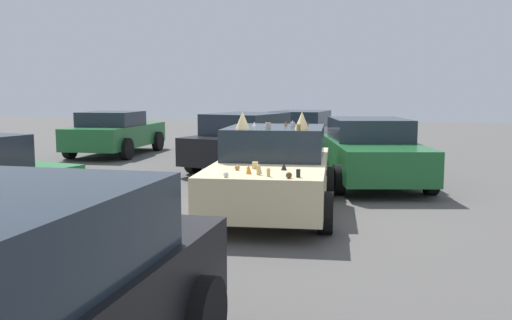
% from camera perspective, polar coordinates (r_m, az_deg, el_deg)
% --- Properties ---
extents(ground_plane, '(60.00, 60.00, 0.00)m').
position_cam_1_polar(ground_plane, '(9.82, 1.70, -5.27)').
color(ground_plane, '#514F4C').
extents(art_car_decorated, '(4.60, 2.45, 1.75)m').
position_cam_1_polar(art_car_decorated, '(9.78, 1.78, -1.00)').
color(art_car_decorated, beige).
rests_on(art_car_decorated, ground).
extents(parked_sedan_behind_left, '(4.59, 2.27, 1.43)m').
position_cam_1_polar(parked_sedan_behind_left, '(18.49, 4.28, 2.77)').
color(parked_sedan_behind_left, gray).
rests_on(parked_sedan_behind_left, ground).
extents(parked_sedan_near_left, '(4.82, 2.85, 1.45)m').
position_cam_1_polar(parked_sedan_near_left, '(13.06, 11.56, 0.91)').
color(parked_sedan_near_left, '#1E602D').
rests_on(parked_sedan_near_left, ground).
extents(parked_sedan_row_back_far, '(4.49, 2.32, 1.42)m').
position_cam_1_polar(parked_sedan_row_back_far, '(19.03, -14.04, 2.68)').
color(parked_sedan_row_back_far, '#1E602D').
rests_on(parked_sedan_row_back_far, ground).
extents(parked_sedan_far_left, '(4.66, 2.72, 1.50)m').
position_cam_1_polar(parked_sedan_far_left, '(14.99, -0.68, 1.92)').
color(parked_sedan_far_left, black).
rests_on(parked_sedan_far_left, ground).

